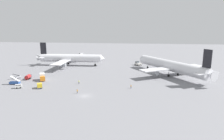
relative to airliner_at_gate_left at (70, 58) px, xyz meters
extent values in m
plane|color=gray|center=(29.84, -62.04, -5.17)|extent=(600.00, 600.00, 0.00)
cylinder|color=silver|center=(0.46, 0.03, 0.11)|extent=(44.26, 8.30, 5.58)
cone|color=silver|center=(23.61, 1.47, 0.11)|extent=(3.11, 5.30, 5.14)
cone|color=silver|center=(-22.49, -1.40, 0.11)|extent=(3.87, 4.68, 4.47)
cube|color=silver|center=(-1.73, -0.11, -0.73)|extent=(9.48, 50.22, 0.44)
cube|color=silver|center=(-20.00, -1.24, 0.67)|extent=(4.00, 13.17, 0.28)
cube|color=black|center=(-19.70, -1.22, 7.00)|extent=(4.41, 0.63, 8.20)
cylinder|color=#999EA3|center=(0.13, -13.99, -2.53)|extent=(4.35, 2.86, 2.60)
cylinder|color=#999EA3|center=(-1.60, 13.90, -2.53)|extent=(4.35, 2.86, 2.60)
cylinder|color=slate|center=(-2.94, 3.22, -3.46)|extent=(0.28, 0.28, 2.11)
cylinder|color=black|center=(-2.94, 3.22, -4.52)|extent=(1.33, 0.63, 1.30)
cylinder|color=slate|center=(-2.52, -3.56, -3.46)|extent=(0.28, 0.28, 2.11)
cylinder|color=black|center=(-2.52, -3.56, -4.52)|extent=(1.33, 0.63, 1.30)
cylinder|color=slate|center=(18.02, 1.12, -3.46)|extent=(0.28, 0.28, 2.11)
cylinder|color=black|center=(18.02, 1.12, -4.52)|extent=(1.33, 0.63, 1.30)
cylinder|color=silver|center=(66.51, -19.77, 0.24)|extent=(33.90, 46.15, 5.91)
cone|color=silver|center=(51.34, 2.64, 0.24)|extent=(6.07, 5.37, 5.44)
cone|color=silver|center=(81.57, -42.02, 0.24)|extent=(5.94, 5.63, 4.73)
cube|color=silver|center=(67.96, -21.92, -0.64)|extent=(36.63, 27.66, 0.44)
cube|color=silver|center=(80.17, -39.95, 0.83)|extent=(12.56, 9.94, 0.28)
cube|color=black|center=(80.00, -39.70, 7.34)|extent=(2.76, 3.85, 8.29)
cylinder|color=#999EA3|center=(76.65, -14.83, -2.44)|extent=(4.51, 4.94, 2.60)
cylinder|color=#999EA3|center=(58.15, -27.35, -2.44)|extent=(4.51, 4.94, 2.60)
cylinder|color=slate|center=(65.71, -24.65, -3.47)|extent=(0.28, 0.28, 2.10)
cylinder|color=black|center=(65.71, -24.65, -4.52)|extent=(1.18, 1.38, 1.30)
cylinder|color=slate|center=(71.34, -20.84, -3.47)|extent=(0.28, 0.28, 2.10)
cylinder|color=black|center=(71.34, -20.84, -4.52)|extent=(1.18, 1.38, 1.30)
cylinder|color=slate|center=(54.91, -2.64, -3.47)|extent=(0.28, 0.28, 2.10)
cylinder|color=black|center=(54.91, -2.64, -4.52)|extent=(1.18, 1.38, 1.30)
cube|color=white|center=(48.31, 7.59, -4.02)|extent=(5.36, 6.48, 1.40)
cube|color=#333D47|center=(47.65, 8.71, -2.87)|extent=(2.95, 2.94, 0.90)
cylinder|color=#4C4C51|center=(50.64, 3.66, -3.88)|extent=(1.81, 2.85, 0.20)
sphere|color=orange|center=(47.65, 8.71, -2.24)|extent=(0.24, 0.24, 0.24)
cylinder|color=black|center=(46.06, 8.73, -4.72)|extent=(0.72, 0.93, 0.90)
cylinder|color=black|center=(48.39, 10.11, -4.72)|extent=(0.72, 0.93, 0.90)
cylinder|color=black|center=(48.24, 5.06, -4.72)|extent=(0.72, 0.93, 0.90)
cylinder|color=black|center=(50.57, 6.45, -4.72)|extent=(0.72, 0.93, 0.90)
cube|color=orange|center=(2.67, -44.56, -3.77)|extent=(3.18, 3.11, 2.20)
cube|color=silver|center=(1.33, -42.28, -3.27)|extent=(4.19, 4.84, 3.20)
cylinder|color=black|center=(2.68, -43.20, -4.87)|extent=(0.48, 0.62, 0.60)
cylinder|color=black|center=(1.47, -43.91, -4.87)|extent=(0.48, 0.62, 0.60)
cylinder|color=black|center=(1.92, -41.90, -4.87)|extent=(0.48, 0.62, 0.60)
cylinder|color=black|center=(0.72, -42.61, -4.87)|extent=(0.48, 0.62, 0.60)
cube|color=gray|center=(-13.53, -41.11, -4.42)|extent=(2.32, 4.21, 0.90)
cube|color=black|center=(-13.64, -41.91, -3.07)|extent=(1.26, 4.29, 1.83)
cylinder|color=black|center=(-12.94, -41.95, -4.87)|extent=(0.28, 0.62, 0.60)
cylinder|color=black|center=(-14.33, -41.76, -4.87)|extent=(0.28, 0.62, 0.60)
cylinder|color=black|center=(-12.74, -40.46, -4.87)|extent=(0.28, 0.62, 0.60)
cylinder|color=black|center=(-14.13, -40.28, -4.87)|extent=(0.28, 0.62, 0.60)
cube|color=#2D5199|center=(-7.50, -51.70, -4.37)|extent=(4.73, 2.60, 1.00)
cube|color=silver|center=(-7.21, -51.65, -2.47)|extent=(4.33, 1.96, 2.71)
cylinder|color=black|center=(-8.15, -52.49, -4.87)|extent=(0.62, 0.28, 0.60)
cylinder|color=black|center=(-8.34, -51.11, -4.87)|extent=(0.62, 0.28, 0.60)
cylinder|color=black|center=(-6.66, -52.28, -4.87)|extent=(0.62, 0.28, 0.60)
cylinder|color=black|center=(-6.86, -50.90, -4.87)|extent=(0.62, 0.28, 0.60)
cube|color=slate|center=(7.29, -55.50, -4.74)|extent=(3.56, 3.88, 0.25)
cube|color=gold|center=(7.29, -55.50, -3.82)|extent=(3.18, 3.43, 1.60)
cylinder|color=black|center=(8.29, -55.77, -4.87)|extent=(0.49, 0.61, 0.60)
cylinder|color=black|center=(7.10, -56.51, -4.87)|extent=(0.49, 0.61, 0.60)
cylinder|color=black|center=(7.49, -54.49, -4.87)|extent=(0.49, 0.61, 0.60)
cylinder|color=black|center=(6.30, -55.24, -4.87)|extent=(0.49, 0.61, 0.60)
cube|color=silver|center=(-1.81, -56.99, -4.37)|extent=(3.00, 2.58, 1.00)
cube|color=#B2B2B7|center=(-1.81, -56.99, -3.52)|extent=(3.15, 2.71, 0.12)
cylinder|color=black|center=(-1.50, -56.01, -4.87)|extent=(0.62, 0.47, 0.60)
cylinder|color=black|center=(-0.81, -57.23, -4.87)|extent=(0.62, 0.47, 0.60)
cylinder|color=black|center=(-2.80, -56.75, -4.87)|extent=(0.62, 0.47, 0.60)
cylinder|color=black|center=(-2.11, -57.97, -4.87)|extent=(0.62, 0.47, 0.60)
cylinder|color=red|center=(-6.62, -42.37, -3.77)|extent=(2.69, 4.30, 2.00)
cube|color=#4C4C51|center=(-6.98, -40.41, -3.97)|extent=(2.06, 2.09, 1.80)
cylinder|color=black|center=(-7.44, -41.76, -4.87)|extent=(0.31, 0.63, 0.60)
cylinder|color=black|center=(-6.06, -41.51, -4.87)|extent=(0.31, 0.63, 0.60)
cylinder|color=black|center=(-7.17, -43.24, -4.87)|extent=(0.31, 0.63, 0.60)
cylinder|color=black|center=(-5.79, -42.98, -4.87)|extent=(0.31, 0.63, 0.60)
cylinder|color=black|center=(22.06, -46.16, -4.72)|extent=(0.28, 0.28, 0.89)
cylinder|color=#D1E02D|center=(22.06, -46.16, -3.97)|extent=(0.36, 0.36, 0.63)
sphere|color=beige|center=(22.06, -46.16, -3.53)|extent=(0.24, 0.24, 0.24)
cylinder|color=#F24C19|center=(22.12, -45.86, -3.84)|extent=(0.05, 0.05, 0.40)
cylinder|color=#4C4C51|center=(25.91, -59.51, -4.75)|extent=(0.28, 0.28, 0.83)
cylinder|color=orange|center=(25.91, -59.51, -4.04)|extent=(0.36, 0.36, 0.59)
sphere|color=brown|center=(25.91, -59.51, -3.63)|extent=(0.23, 0.23, 0.23)
cylinder|color=#F24C19|center=(26.05, -59.24, -3.92)|extent=(0.05, 0.05, 0.40)
cylinder|color=#2D3351|center=(46.89, -49.21, -4.78)|extent=(0.28, 0.28, 0.78)
cylinder|color=orange|center=(46.89, -49.21, -4.11)|extent=(0.36, 0.36, 0.55)
sphere|color=tan|center=(46.89, -49.21, -3.72)|extent=(0.21, 0.21, 0.21)
cylinder|color=#F24C19|center=(46.71, -49.45, -4.00)|extent=(0.05, 0.05, 0.40)
cylinder|color=#B7B7BC|center=(-0.30, 23.55, -1.27)|extent=(6.60, 15.31, 3.20)
cylinder|color=#99999E|center=(-2.04, 30.83, -1.27)|extent=(3.84, 3.84, 3.52)
cylinder|color=#595960|center=(-1.81, 29.86, -3.22)|extent=(0.70, 0.70, 3.89)
camera|label=1|loc=(51.69, -130.28, 19.83)|focal=30.81mm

